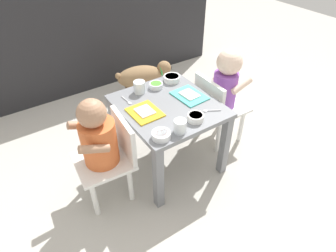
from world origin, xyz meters
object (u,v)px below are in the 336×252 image
water_cup_left (139,88)px  cereal_bowl_left_side (161,135)px  veggie_bowl_far (196,117)px  cereal_bowl_right_side (156,85)px  seated_child_left (101,141)px  dining_table (168,116)px  spoon_by_right_tray (127,101)px  food_tray_left (145,112)px  veggie_bowl_near (172,78)px  seated_child_right (224,87)px  dog (143,76)px  food_tray_right (189,95)px  water_cup_right (180,127)px  spoon_by_left_tray (210,111)px

water_cup_left → cereal_bowl_left_side: 0.43m
veggie_bowl_far → cereal_bowl_right_side: bearing=89.4°
cereal_bowl_left_side → seated_child_left: bearing=141.0°
dining_table → veggie_bowl_far: veggie_bowl_far is taller
cereal_bowl_right_side → dining_table: bearing=-101.9°
spoon_by_right_tray → cereal_bowl_left_side: bearing=-91.6°
cereal_bowl_left_side → veggie_bowl_far: (0.22, 0.02, 0.00)m
cereal_bowl_left_side → water_cup_left: bearing=74.2°
food_tray_left → veggie_bowl_near: bearing=33.1°
veggie_bowl_near → spoon_by_right_tray: bearing=-171.5°
veggie_bowl_near → spoon_by_right_tray: (-0.34, -0.05, -0.02)m
seated_child_left → spoon_by_right_tray: seated_child_left is taller
veggie_bowl_near → veggie_bowl_far: 0.42m
seated_child_right → dog: size_ratio=1.42×
seated_child_left → dog: (0.66, 0.76, -0.19)m
seated_child_left → cereal_bowl_left_side: (0.23, -0.19, 0.06)m
food_tray_right → cereal_bowl_left_side: bearing=-146.8°
dining_table → veggie_bowl_near: bearing=50.9°
veggie_bowl_far → seated_child_right: bearing=27.3°
water_cup_right → spoon_by_left_tray: bearing=12.4°
food_tray_right → water_cup_left: 0.29m
dining_table → water_cup_left: (-0.07, 0.20, 0.11)m
seated_child_left → water_cup_left: (0.35, 0.23, 0.07)m
food_tray_left → food_tray_right: bearing=0.0°
water_cup_left → cereal_bowl_right_side: water_cup_left is taller
food_tray_right → cereal_bowl_right_side: 0.22m
water_cup_right → veggie_bowl_near: water_cup_right is taller
veggie_bowl_near → spoon_by_right_tray: size_ratio=1.03×
seated_child_right → water_cup_right: 0.55m
seated_child_right → seated_child_left: bearing=-178.1°
cereal_bowl_right_side → spoon_by_right_tray: bearing=-170.6°
seated_child_left → food_tray_left: 0.28m
dining_table → veggie_bowl_near: veggie_bowl_near is taller
seated_child_right → veggie_bowl_near: seated_child_right is taller
dog → seated_child_right: bearing=-76.5°
seated_child_right → dog: 0.78m
cereal_bowl_right_side → water_cup_left: bearing=174.8°
water_cup_right → spoon_by_left_tray: water_cup_right is taller
food_tray_left → veggie_bowl_near: veggie_bowl_near is taller
veggie_bowl_near → spoon_by_left_tray: size_ratio=1.12×
water_cup_left → veggie_bowl_near: water_cup_left is taller
cereal_bowl_left_side → cereal_bowl_right_side: 0.46m
water_cup_right → veggie_bowl_near: size_ratio=0.65×
dog → water_cup_left: 0.67m
cereal_bowl_right_side → spoon_by_right_tray: (-0.21, -0.04, -0.01)m
food_tray_right → veggie_bowl_far: (-0.11, -0.20, 0.01)m
seated_child_left → veggie_bowl_near: (0.58, 0.23, 0.06)m
seated_child_left → spoon_by_left_tray: (0.57, -0.15, 0.05)m
food_tray_right → dining_table: bearing=179.6°
food_tray_left → cereal_bowl_right_side: (0.19, 0.19, 0.01)m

